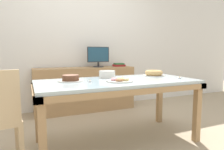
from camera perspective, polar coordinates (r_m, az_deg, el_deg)
name	(u,v)px	position (r m, az deg, el deg)	size (l,w,h in m)	color
ground_plane	(118,141)	(2.57, 1.60, -18.35)	(12.00, 12.00, 0.00)	tan
wall_back	(80,41)	(3.97, -9.02, 9.60)	(8.00, 0.10, 2.60)	white
dining_table	(118,87)	(2.37, 1.65, -3.54)	(1.90, 0.87, 0.75)	silver
sideboard	(85,89)	(3.74, -7.63, -4.00)	(1.81, 0.44, 0.80)	tan
computer_monitor	(98,57)	(3.76, -3.94, 5.16)	(0.42, 0.20, 0.38)	#262628
book_stack	(119,65)	(3.93, 1.99, 2.92)	(0.22, 0.18, 0.06)	maroon
cake_chocolate_round	(71,79)	(2.30, -11.73, -1.02)	(0.29, 0.29, 0.07)	silver
cake_golden_bundt	(154,73)	(2.81, 11.88, 0.48)	(0.29, 0.29, 0.08)	silver
pastry_platter	(120,80)	(2.25, 2.18, -1.51)	(0.31, 0.31, 0.04)	silver
plate_stack	(107,74)	(2.58, -1.42, 0.24)	(0.21, 0.21, 0.09)	silver
tealight_centre	(179,78)	(2.62, 18.72, -0.80)	(0.04, 0.04, 0.04)	silver
tealight_right_edge	(123,77)	(2.56, 3.11, -0.61)	(0.04, 0.04, 0.04)	silver
tealight_near_front	(90,81)	(2.21, -6.32, -1.79)	(0.04, 0.04, 0.04)	silver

